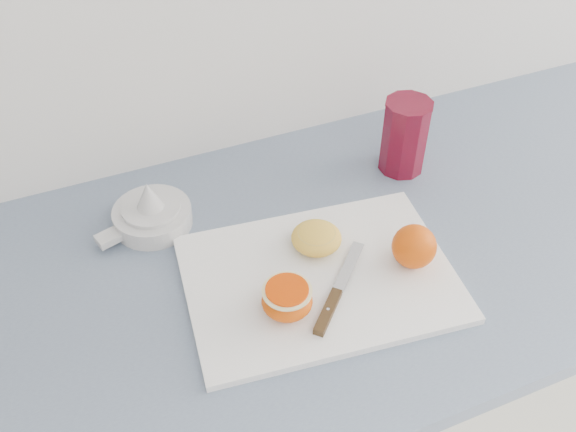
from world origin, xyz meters
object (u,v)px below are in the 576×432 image
at_px(counter, 301,406).
at_px(red_tumbler, 404,139).
at_px(cutting_board, 319,278).
at_px(citrus_juicer, 151,214).
at_px(half_orange, 287,299).

relative_size(counter, red_tumbler, 17.07).
height_order(cutting_board, citrus_juicer, citrus_juicer).
height_order(counter, citrus_juicer, citrus_juicer).
distance_m(cutting_board, red_tumbler, 0.31).
bearing_deg(cutting_board, red_tumbler, 37.61).
xyz_separation_m(counter, half_orange, (-0.07, -0.10, 0.48)).
height_order(half_orange, citrus_juicer, citrus_juicer).
bearing_deg(counter, red_tumbler, 28.06).
xyz_separation_m(counter, citrus_juicer, (-0.20, 0.15, 0.47)).
xyz_separation_m(citrus_juicer, red_tumbler, (0.44, -0.02, 0.04)).
distance_m(cutting_board, citrus_juicer, 0.29).
bearing_deg(half_orange, counter, 54.32).
xyz_separation_m(cutting_board, citrus_juicer, (-0.20, 0.21, 0.02)).
xyz_separation_m(counter, cutting_board, (-0.00, -0.06, 0.45)).
relative_size(half_orange, citrus_juicer, 0.45).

